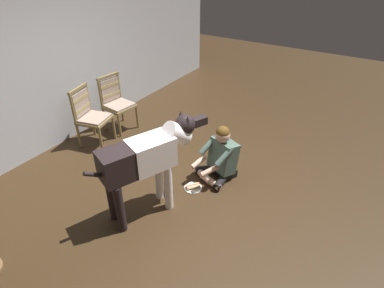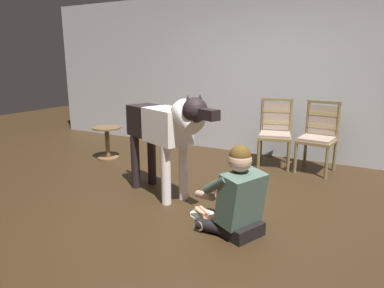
{
  "view_description": "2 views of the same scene",
  "coord_description": "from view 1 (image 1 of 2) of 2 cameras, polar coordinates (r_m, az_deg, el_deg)",
  "views": [
    {
      "loc": [
        -2.72,
        -1.88,
        2.88
      ],
      "look_at": [
        0.24,
        -0.01,
        0.63
      ],
      "focal_mm": 29.23,
      "sensor_mm": 36.0,
      "label": 1
    },
    {
      "loc": [
        1.62,
        -3.04,
        1.54
      ],
      "look_at": [
        -0.0,
        -0.1,
        0.73
      ],
      "focal_mm": 32.84,
      "sensor_mm": 36.0,
      "label": 2
    }
  ],
  "objects": [
    {
      "name": "hot_dog_on_plate",
      "position": [
        4.4,
        0.19,
        -7.81
      ],
      "size": [
        0.25,
        0.25,
        0.06
      ],
      "color": "silver",
      "rests_on": "ground"
    },
    {
      "name": "person_sitting_on_floor",
      "position": [
        4.44,
        5.16,
        -2.41
      ],
      "size": [
        0.7,
        0.61,
        0.82
      ],
      "color": "black",
      "rests_on": "ground"
    },
    {
      "name": "dining_chair_right_of_pair",
      "position": [
        5.77,
        -13.8,
        7.78
      ],
      "size": [
        0.51,
        0.51,
        0.98
      ],
      "color": "olive",
      "rests_on": "ground"
    },
    {
      "name": "back_wall",
      "position": [
        5.39,
        -25.33,
        12.55
      ],
      "size": [
        9.05,
        0.1,
        2.6
      ],
      "primitive_type": "cube",
      "color": "#B5B7BD",
      "rests_on": "ground"
    },
    {
      "name": "large_dog",
      "position": [
        3.66,
        -8.17,
        -2.45
      ],
      "size": [
        1.5,
        0.73,
        1.21
      ],
      "color": "white",
      "rests_on": "ground"
    },
    {
      "name": "ground_plane",
      "position": [
        4.38,
        -1.82,
        -8.43
      ],
      "size": [
        15.67,
        15.67,
        0.0
      ],
      "primitive_type": "plane",
      "color": "#332313"
    },
    {
      "name": "dining_chair_left_of_pair",
      "position": [
        5.41,
        -18.29,
        5.3
      ],
      "size": [
        0.56,
        0.56,
        0.98
      ],
      "color": "olive",
      "rests_on": "ground"
    }
  ]
}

